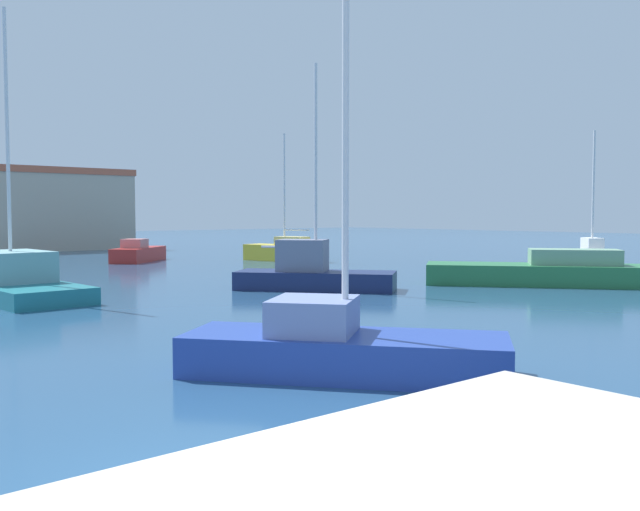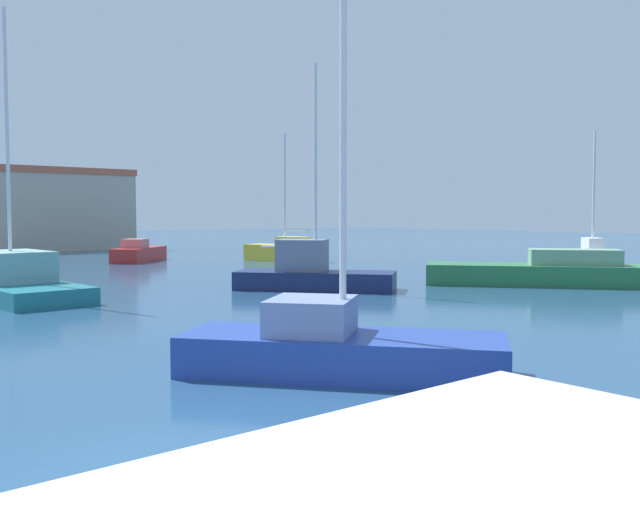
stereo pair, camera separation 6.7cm
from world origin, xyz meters
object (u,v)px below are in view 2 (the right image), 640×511
(sailboat_blue_far_right, at_px, (338,347))
(motorboat_red_inner_mooring, at_px, (139,253))
(motorboat_green_behind_lamppost, at_px, (544,272))
(sailboat_navy_near_pier, at_px, (312,273))
(sailboat_yellow_far_left, at_px, (286,251))
(sailboat_white_center_channel, at_px, (592,256))
(sailboat_teal_mid_harbor, at_px, (11,280))

(sailboat_blue_far_right, height_order, motorboat_red_inner_mooring, sailboat_blue_far_right)
(motorboat_green_behind_lamppost, relative_size, sailboat_navy_near_pier, 1.00)
(sailboat_yellow_far_left, height_order, motorboat_green_behind_lamppost, sailboat_yellow_far_left)
(motorboat_red_inner_mooring, bearing_deg, sailboat_white_center_channel, -50.85)
(sailboat_blue_far_right, distance_m, motorboat_red_inner_mooring, 31.06)
(sailboat_blue_far_right, distance_m, sailboat_navy_near_pier, 13.71)
(motorboat_green_behind_lamppost, xyz_separation_m, motorboat_red_inner_mooring, (-6.12, 23.11, -0.03))
(sailboat_yellow_far_left, bearing_deg, motorboat_green_behind_lamppost, -92.27)
(sailboat_blue_far_right, distance_m, sailboat_white_center_channel, 28.06)
(sailboat_teal_mid_harbor, bearing_deg, sailboat_navy_near_pier, -26.23)
(sailboat_teal_mid_harbor, bearing_deg, motorboat_green_behind_lamppost, -28.06)
(sailboat_blue_far_right, bearing_deg, sailboat_yellow_far_left, 54.38)
(sailboat_teal_mid_harbor, relative_size, sailboat_navy_near_pier, 1.15)
(sailboat_yellow_far_left, relative_size, sailboat_white_center_channel, 1.06)
(motorboat_green_behind_lamppost, height_order, sailboat_teal_mid_harbor, sailboat_teal_mid_harbor)
(motorboat_red_inner_mooring, bearing_deg, sailboat_yellow_far_left, -38.24)
(motorboat_red_inner_mooring, relative_size, sailboat_teal_mid_harbor, 0.48)
(sailboat_yellow_far_left, bearing_deg, sailboat_blue_far_right, -125.62)
(sailboat_navy_near_pier, bearing_deg, motorboat_green_behind_lamppost, -30.10)
(sailboat_yellow_far_left, xyz_separation_m, sailboat_white_center_channel, (9.25, -14.36, 0.02))
(sailboat_blue_far_right, xyz_separation_m, sailboat_white_center_channel, (26.38, 9.55, 0.14))
(motorboat_green_behind_lamppost, bearing_deg, sailboat_yellow_far_left, 87.73)
(motorboat_red_inner_mooring, bearing_deg, sailboat_blue_far_right, -109.38)
(sailboat_yellow_far_left, xyz_separation_m, motorboat_green_behind_lamppost, (-0.70, -17.73, -0.09))
(motorboat_red_inner_mooring, relative_size, sailboat_navy_near_pier, 0.56)
(sailboat_yellow_far_left, distance_m, sailboat_teal_mid_harbor, 19.96)
(sailboat_blue_far_right, relative_size, sailboat_white_center_channel, 0.92)
(sailboat_teal_mid_harbor, distance_m, sailboat_white_center_channel, 27.95)
(motorboat_green_behind_lamppost, height_order, sailboat_white_center_channel, sailboat_white_center_channel)
(sailboat_blue_far_right, height_order, sailboat_teal_mid_harbor, sailboat_teal_mid_harbor)
(motorboat_red_inner_mooring, distance_m, sailboat_navy_near_pier, 18.55)
(sailboat_blue_far_right, distance_m, motorboat_green_behind_lamppost, 17.56)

